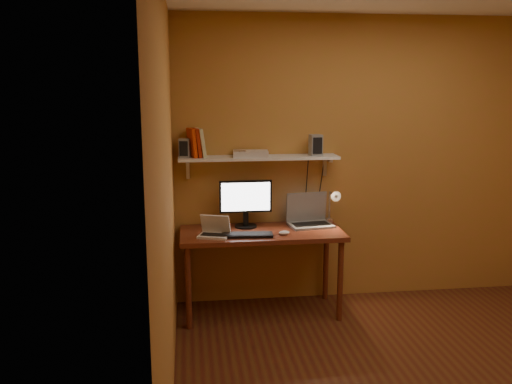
{
  "coord_description": "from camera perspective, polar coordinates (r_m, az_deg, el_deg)",
  "views": [
    {
      "loc": [
        -1.57,
        -3.19,
        2.0
      ],
      "look_at": [
        -1.01,
        1.18,
        1.12
      ],
      "focal_mm": 38.0,
      "sensor_mm": 36.0,
      "label": 1
    }
  ],
  "objects": [
    {
      "name": "mouse",
      "position": [
        4.57,
        2.98,
        -4.3
      ],
      "size": [
        0.11,
        0.09,
        0.03
      ],
      "primitive_type": "ellipsoid",
      "rotation": [
        0.0,
        0.0,
        0.3
      ],
      "color": "silver",
      "rests_on": "desk"
    },
    {
      "name": "speaker_left",
      "position": [
        4.7,
        -7.49,
        4.62
      ],
      "size": [
        0.11,
        0.11,
        0.16
      ],
      "primitive_type": "cube",
      "rotation": [
        0.0,
        0.0,
        -0.25
      ],
      "color": "gray",
      "rests_on": "wall_shelf"
    },
    {
      "name": "wall_shelf",
      "position": [
        4.75,
        0.3,
        3.6
      ],
      "size": [
        1.4,
        0.25,
        0.21
      ],
      "color": "silver",
      "rests_on": "room"
    },
    {
      "name": "room",
      "position": [
        3.62,
        18.59,
        -0.39
      ],
      "size": [
        3.44,
        3.24,
        2.64
      ],
      "color": "#552F15",
      "rests_on": "ground"
    },
    {
      "name": "laptop",
      "position": [
        4.89,
        5.58,
        -2.59
      ],
      "size": [
        0.41,
        0.32,
        0.28
      ],
      "rotation": [
        0.0,
        0.0,
        0.13
      ],
      "color": "gray",
      "rests_on": "desk"
    },
    {
      "name": "speaker_right",
      "position": [
        4.81,
        6.3,
        4.94
      ],
      "size": [
        0.11,
        0.11,
        0.18
      ],
      "primitive_type": "cube",
      "rotation": [
        0.0,
        0.0,
        0.09
      ],
      "color": "gray",
      "rests_on": "wall_shelf"
    },
    {
      "name": "desk_lamp",
      "position": [
        4.88,
        8.11,
        -1.07
      ],
      "size": [
        0.09,
        0.23,
        0.38
      ],
      "color": "silver",
      "rests_on": "desk"
    },
    {
      "name": "keyboard",
      "position": [
        4.52,
        -0.92,
        -4.54
      ],
      "size": [
        0.44,
        0.18,
        0.02
      ],
      "primitive_type": "cube",
      "rotation": [
        0.0,
        0.0,
        -0.08
      ],
      "color": "black",
      "rests_on": "desk"
    },
    {
      "name": "desk",
      "position": [
        4.7,
        0.61,
        -5.13
      ],
      "size": [
        1.4,
        0.6,
        0.75
      ],
      "color": "maroon",
      "rests_on": "ground"
    },
    {
      "name": "monitor",
      "position": [
        4.76,
        -1.1,
        -0.95
      ],
      "size": [
        0.46,
        0.2,
        0.42
      ],
      "rotation": [
        0.0,
        0.0,
        0.01
      ],
      "color": "black",
      "rests_on": "desk"
    },
    {
      "name": "shelf_camera",
      "position": [
        4.65,
        -1.71,
        4.03
      ],
      "size": [
        0.11,
        0.06,
        0.06
      ],
      "color": "silver",
      "rests_on": "wall_shelf"
    },
    {
      "name": "books",
      "position": [
        4.69,
        -6.33,
        5.17
      ],
      "size": [
        0.17,
        0.18,
        0.25
      ],
      "color": "red",
      "rests_on": "wall_shelf"
    },
    {
      "name": "router",
      "position": [
        4.72,
        -0.57,
        4.06
      ],
      "size": [
        0.32,
        0.23,
        0.05
      ],
      "primitive_type": "cube",
      "rotation": [
        0.0,
        0.0,
        -0.09
      ],
      "color": "silver",
      "rests_on": "wall_shelf"
    },
    {
      "name": "netbook",
      "position": [
        4.52,
        -4.39,
        -4.05
      ],
      "size": [
        0.29,
        0.25,
        0.18
      ],
      "rotation": [
        0.0,
        0.0,
        -0.33
      ],
      "color": "silver",
      "rests_on": "desk"
    }
  ]
}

